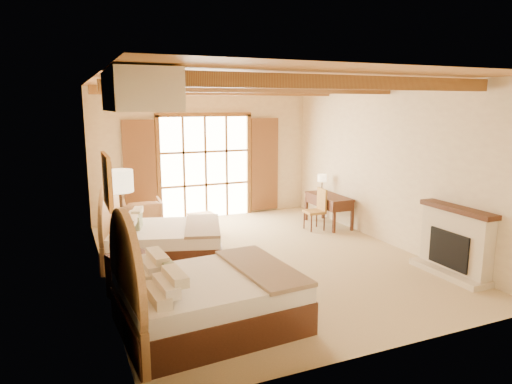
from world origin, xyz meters
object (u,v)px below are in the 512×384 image
armchair (142,216)px  desk (328,209)px  bed_far (157,239)px  bed_near (198,296)px  nightstand (131,277)px

armchair → desk: armchair is taller
bed_far → desk: 4.28m
armchair → desk: 4.25m
bed_near → desk: bed_near is taller
bed_far → desk: size_ratio=1.82×
bed_near → armchair: (0.10, 4.74, -0.06)m
desk → armchair: bearing=166.9°
nightstand → desk: desk is taller
bed_near → desk: 5.59m
bed_near → bed_far: size_ratio=0.94×
bed_near → nightstand: size_ratio=3.47×
bed_near → armchair: 4.74m
bed_far → bed_near: bearing=-73.9°
nightstand → bed_far: bearing=48.0°
bed_far → desk: bed_far is taller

